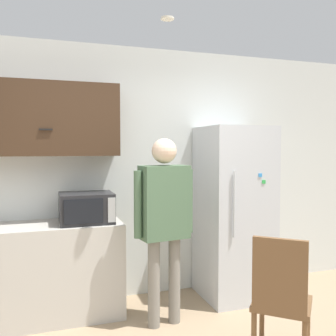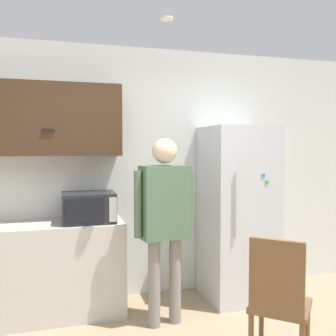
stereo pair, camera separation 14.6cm
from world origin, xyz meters
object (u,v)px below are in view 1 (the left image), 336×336
object	(u,v)px
person	(164,212)
chair	(281,296)
microwave	(86,208)
refrigerator	(234,212)

from	to	relation	value
person	chair	world-z (taller)	person
microwave	person	xyz separation A→B (m)	(0.65, -0.44, -0.00)
microwave	refrigerator	world-z (taller)	refrigerator
microwave	refrigerator	distance (m)	1.57
microwave	chair	xyz separation A→B (m)	(1.25, -1.35, -0.51)
chair	refrigerator	bearing A→B (deg)	-61.68
microwave	person	distance (m)	0.78
person	chair	xyz separation A→B (m)	(0.60, -0.91, -0.51)
refrigerator	person	bearing A→B (deg)	-156.42
microwave	chair	bearing A→B (deg)	-47.14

